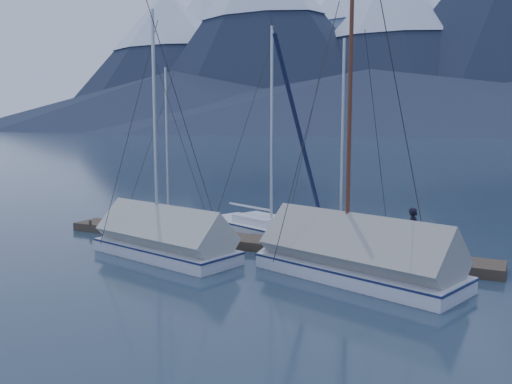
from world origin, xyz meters
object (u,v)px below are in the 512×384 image
Objects in this scene: sailboat_open_mid at (280,234)px; sailboat_covered_near at (342,260)px; sailboat_open_left at (174,226)px; person at (414,230)px; sailboat_covered_far at (155,242)px; sailboat_open_right at (351,240)px.

sailboat_covered_near is (4.19, -4.38, 0.33)m from sailboat_open_mid.
sailboat_covered_near is at bearing -46.26° from sailboat_open_mid.
sailboat_open_left is 5.07× the size of person.
sailboat_covered_far is at bearing -120.52° from sailboat_open_mid.
sailboat_open_mid is at bearing 72.22° from person.
sailboat_open_left is 10.01m from sailboat_covered_near.
person is at bearing 20.16° from sailboat_covered_far.
sailboat_open_left is 0.90× the size of sailboat_open_right.
person is at bearing -34.15° from sailboat_open_right.
sailboat_open_mid reaches higher than sailboat_open_right.
sailboat_covered_far reaches higher than person.
sailboat_covered_near is at bearing -76.58° from sailboat_open_right.
sailboat_open_right is at bearing 53.67° from person.
sailboat_open_left is at bearing -173.16° from sailboat_open_mid.
sailboat_covered_far is at bearing -62.66° from sailboat_open_left.
person is (10.97, -1.04, 1.00)m from sailboat_open_left.
sailboat_covered_near is (1.11, -4.64, 0.34)m from sailboat_open_right.
sailboat_open_right is at bearing 103.42° from sailboat_covered_near.
sailboat_open_right is (3.08, 0.26, -0.01)m from sailboat_open_mid.
sailboat_open_right is at bearing 4.86° from sailboat_open_mid.
sailboat_open_left is 8.20m from sailboat_open_right.
sailboat_open_left is 0.81× the size of sailboat_covered_near.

